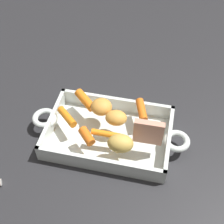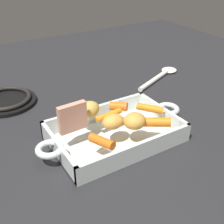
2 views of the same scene
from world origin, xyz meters
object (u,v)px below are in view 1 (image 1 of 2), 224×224
at_px(roasting_dish, 109,134).
at_px(baby_carrot_center_left, 142,110).
at_px(baby_carrot_northwest, 105,134).
at_px(baby_carrot_short, 87,136).
at_px(potato_golden_small, 120,143).
at_px(potato_golden_large, 116,118).
at_px(roast_slice_outer, 148,132).
at_px(potato_halved, 101,107).
at_px(baby_carrot_southeast, 85,100).
at_px(baby_carrot_southwest, 67,118).

distance_m(roasting_dish, baby_carrot_center_left, 0.10).
bearing_deg(baby_carrot_northwest, roasting_dish, 85.53).
distance_m(baby_carrot_short, potato_golden_small, 0.08).
bearing_deg(potato_golden_large, roast_slice_outer, -25.72).
distance_m(roast_slice_outer, baby_carrot_short, 0.14).
bearing_deg(potato_halved, roast_slice_outer, -27.60).
bearing_deg(baby_carrot_southeast, roast_slice_outer, -26.51).
bearing_deg(baby_carrot_southeast, roasting_dish, -39.39).
distance_m(baby_carrot_short, potato_halved, 0.09).
bearing_deg(potato_golden_small, baby_carrot_northwest, 146.01).
bearing_deg(baby_carrot_short, baby_carrot_southeast, 107.48).
distance_m(baby_carrot_center_left, potato_golden_small, 0.12).
bearing_deg(roasting_dish, baby_carrot_southeast, 140.61).
xyz_separation_m(roasting_dish, potato_halved, (-0.03, 0.04, 0.05)).
relative_size(baby_carrot_northwest, baby_carrot_southeast, 1.05).
bearing_deg(potato_halved, roasting_dish, -56.12).
height_order(roasting_dish, baby_carrot_short, baby_carrot_short).
distance_m(baby_carrot_short, baby_carrot_southeast, 0.11).
height_order(baby_carrot_center_left, baby_carrot_southeast, baby_carrot_southeast).
xyz_separation_m(roast_slice_outer, baby_carrot_southwest, (-0.20, 0.02, -0.02)).
relative_size(baby_carrot_southeast, baby_carrot_southwest, 0.96).
relative_size(roast_slice_outer, baby_carrot_southeast, 1.02).
distance_m(baby_carrot_center_left, baby_carrot_southeast, 0.14).
relative_size(baby_carrot_short, potato_halved, 0.84).
relative_size(roasting_dish, baby_carrot_center_left, 6.42).
distance_m(baby_carrot_southeast, potato_halved, 0.05).
bearing_deg(baby_carrot_southeast, potato_golden_small, -46.06).
relative_size(baby_carrot_southeast, potato_golden_small, 1.12).
height_order(roasting_dish, baby_carrot_northwest, baby_carrot_northwest).
bearing_deg(baby_carrot_center_left, potato_halved, -168.75).
relative_size(roasting_dish, baby_carrot_southeast, 5.99).
distance_m(baby_carrot_center_left, potato_halved, 0.10).
bearing_deg(potato_golden_small, potato_halved, 124.37).
bearing_deg(potato_halved, potato_golden_large, -31.05).
xyz_separation_m(potato_golden_large, potato_golden_small, (0.03, -0.07, 0.00)).
relative_size(baby_carrot_northwest, baby_carrot_southwest, 1.01).
bearing_deg(roast_slice_outer, baby_carrot_center_left, 107.61).
relative_size(baby_carrot_center_left, potato_golden_small, 1.04).
xyz_separation_m(baby_carrot_center_left, baby_carrot_northwest, (-0.07, -0.09, -0.00)).
bearing_deg(baby_carrot_center_left, baby_carrot_northwest, -128.89).
bearing_deg(potato_halved, baby_carrot_southeast, 156.42).
height_order(baby_carrot_southwest, potato_halved, potato_halved).
distance_m(roasting_dish, baby_carrot_short, 0.07).
bearing_deg(potato_golden_large, baby_carrot_southeast, 152.78).
distance_m(baby_carrot_northwest, potato_halved, 0.07).
xyz_separation_m(baby_carrot_northwest, baby_carrot_southwest, (-0.10, 0.03, 0.00)).
height_order(baby_carrot_southwest, potato_golden_large, potato_golden_large).
xyz_separation_m(roasting_dish, potato_golden_small, (0.04, -0.06, 0.05)).
bearing_deg(baby_carrot_southeast, baby_carrot_center_left, -0.57).
height_order(potato_golden_large, potato_halved, potato_halved).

